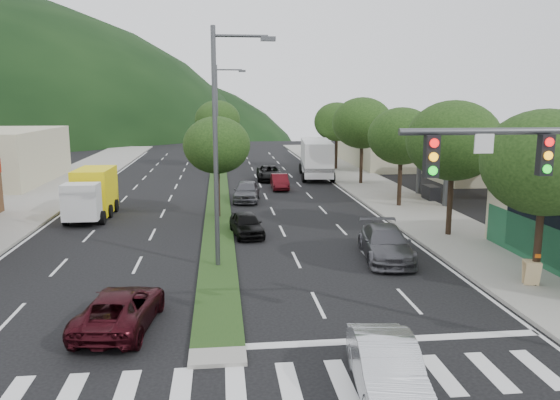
{
  "coord_description": "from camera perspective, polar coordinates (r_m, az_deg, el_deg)",
  "views": [
    {
      "loc": [
        0.17,
        -14.66,
        7.08
      ],
      "look_at": [
        3.19,
        12.62,
        2.03
      ],
      "focal_mm": 35.0,
      "sensor_mm": 36.0,
      "label": 1
    }
  ],
  "objects": [
    {
      "name": "tree_r_e",
      "position": [
        55.97,
        5.95,
        8.12
      ],
      "size": [
        4.6,
        4.6,
        6.71
      ],
      "color": "black",
      "rests_on": "sidewalk_right"
    },
    {
      "name": "car_queue_e",
      "position": [
        38.64,
        -3.5,
        0.94
      ],
      "size": [
        2.24,
        4.45,
        1.45
      ],
      "primitive_type": "imported",
      "rotation": [
        0.0,
        0.0,
        -0.13
      ],
      "color": "#4D4D52",
      "rests_on": "ground"
    },
    {
      "name": "tree_med_near",
      "position": [
        32.77,
        -6.63,
        5.71
      ],
      "size": [
        4.0,
        4.0,
        6.02
      ],
      "color": "black",
      "rests_on": "median"
    },
    {
      "name": "car_queue_d",
      "position": [
        48.7,
        -1.11,
        2.84
      ],
      "size": [
        2.34,
        4.79,
        1.31
      ],
      "primitive_type": "imported",
      "rotation": [
        0.0,
        0.0,
        -0.04
      ],
      "color": "black",
      "rests_on": "ground"
    },
    {
      "name": "median",
      "position": [
        43.24,
        -6.46,
        1.01
      ],
      "size": [
        1.6,
        56.0,
        0.12
      ],
      "primitive_type": "cube",
      "color": "#1D3B15",
      "rests_on": "ground"
    },
    {
      "name": "car_queue_a",
      "position": [
        28.86,
        -3.52,
        -2.54
      ],
      "size": [
        1.94,
        3.78,
        1.23
      ],
      "primitive_type": "imported",
      "rotation": [
        0.0,
        0.0,
        0.14
      ],
      "color": "black",
      "rests_on": "ground"
    },
    {
      "name": "car_queue_c",
      "position": [
        43.81,
        -0.03,
        1.92
      ],
      "size": [
        1.35,
        3.69,
        1.21
      ],
      "primitive_type": "imported",
      "rotation": [
        0.0,
        0.0,
        -0.02
      ],
      "color": "#470B11",
      "rests_on": "ground"
    },
    {
      "name": "tree_r_d",
      "position": [
        46.24,
        8.59,
        7.95
      ],
      "size": [
        5.0,
        5.0,
        7.17
      ],
      "color": "black",
      "rests_on": "sidewalk_right"
    },
    {
      "name": "streetlight_mid",
      "position": [
        47.68,
        -6.34,
        8.56
      ],
      "size": [
        2.6,
        0.25,
        10.0
      ],
      "color": "#47494C",
      "rests_on": "ground"
    },
    {
      "name": "sidewalk_right",
      "position": [
        42.12,
        10.8,
        0.66
      ],
      "size": [
        5.0,
        90.0,
        0.15
      ],
      "primitive_type": "cube",
      "color": "gray",
      "rests_on": "ground"
    },
    {
      "name": "ground",
      "position": [
        16.28,
        -6.53,
        -15.43
      ],
      "size": [
        160.0,
        160.0,
        0.0
      ],
      "primitive_type": "plane",
      "color": "black",
      "rests_on": "ground"
    },
    {
      "name": "a_frame_sign",
      "position": [
        22.94,
        24.8,
        -6.7
      ],
      "size": [
        0.7,
        0.76,
        1.26
      ],
      "rotation": [
        0.0,
        0.0,
        -0.24
      ],
      "color": "#D5B881",
      "rests_on": "sidewalk_right"
    },
    {
      "name": "tree_r_b",
      "position": [
        29.24,
        17.66,
        5.92
      ],
      "size": [
        4.8,
        4.8,
        6.94
      ],
      "color": "black",
      "rests_on": "sidewalk_right"
    },
    {
      "name": "sidewalk_left",
      "position": [
        42.38,
        -24.33,
        -0.03
      ],
      "size": [
        6.0,
        90.0,
        0.15
      ],
      "primitive_type": "cube",
      "color": "gray",
      "rests_on": "ground"
    },
    {
      "name": "car_queue_b",
      "position": [
        25.06,
        10.98,
        -4.47
      ],
      "size": [
        2.63,
        5.21,
        1.45
      ],
      "primitive_type": "imported",
      "rotation": [
        0.0,
        0.0,
        -0.12
      ],
      "color": "#4E4E53",
      "rests_on": "ground"
    },
    {
      "name": "suv_maroon",
      "position": [
        18.15,
        -16.34,
        -10.85
      ],
      "size": [
        2.6,
        4.71,
        1.25
      ],
      "primitive_type": "imported",
      "rotation": [
        0.0,
        0.0,
        3.02
      ],
      "color": "black",
      "rests_on": "ground"
    },
    {
      "name": "bldg_right_far",
      "position": [
        61.93,
        11.96,
        6.05
      ],
      "size": [
        10.0,
        16.0,
        5.2
      ],
      "primitive_type": "cube",
      "color": "#B4AE8F",
      "rests_on": "ground"
    },
    {
      "name": "sedan_silver",
      "position": [
        14.01,
        11.13,
        -16.93
      ],
      "size": [
        1.87,
        4.32,
        1.38
      ],
      "primitive_type": "imported",
      "rotation": [
        0.0,
        0.0,
        -0.1
      ],
      "color": "#B8BBC1",
      "rests_on": "ground"
    },
    {
      "name": "box_truck",
      "position": [
        35.18,
        -19.0,
        0.51
      ],
      "size": [
        2.39,
        5.93,
        2.91
      ],
      "rotation": [
        0.0,
        0.0,
        3.13
      ],
      "color": "silver",
      "rests_on": "ground"
    },
    {
      "name": "tree_med_far",
      "position": [
        58.7,
        -6.55,
        8.33
      ],
      "size": [
        4.8,
        4.8,
        6.94
      ],
      "color": "black",
      "rests_on": "median"
    },
    {
      "name": "tree_r_a",
      "position": [
        22.21,
        25.96,
        3.53
      ],
      "size": [
        4.6,
        4.6,
        6.63
      ],
      "color": "black",
      "rests_on": "sidewalk_right"
    },
    {
      "name": "crosswalk",
      "position": [
        14.51,
        -6.55,
        -18.85
      ],
      "size": [
        19.0,
        2.2,
        0.01
      ],
      "primitive_type": "cube",
      "color": "silver",
      "rests_on": "ground"
    },
    {
      "name": "tree_r_c",
      "position": [
        36.7,
        12.58,
        6.53
      ],
      "size": [
        4.4,
        4.4,
        6.48
      ],
      "color": "black",
      "rests_on": "sidewalk_right"
    },
    {
      "name": "motorhome",
      "position": [
        50.53,
        3.79,
        4.42
      ],
      "size": [
        3.64,
        9.12,
        3.41
      ],
      "rotation": [
        0.0,
        0.0,
        -0.11
      ],
      "color": "silver",
      "rests_on": "ground"
    },
    {
      "name": "gas_canopy",
      "position": [
        41.28,
        20.96,
        6.36
      ],
      "size": [
        12.2,
        8.2,
        5.25
      ],
      "color": "silver",
      "rests_on": "ground"
    },
    {
      "name": "streetlight_near",
      "position": [
        22.71,
        -6.26,
        6.58
      ],
      "size": [
        2.6,
        0.25,
        10.0
      ],
      "color": "#47494C",
      "rests_on": "ground"
    }
  ]
}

